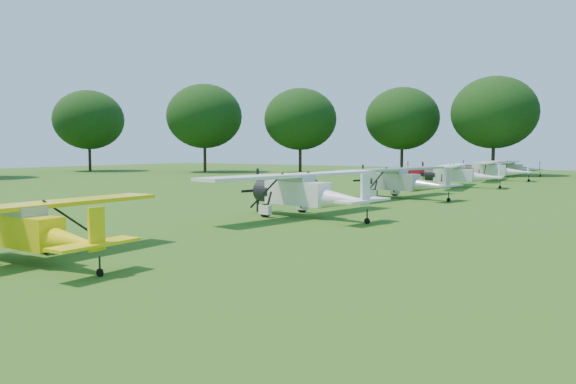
{
  "coord_description": "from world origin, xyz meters",
  "views": [
    {
      "loc": [
        16.88,
        -19.22,
        3.53
      ],
      "look_at": [
        1.65,
        3.25,
        1.4
      ],
      "focal_mm": 35.0,
      "sensor_mm": 36.0,
      "label": 1
    }
  ],
  "objects_px": {
    "aircraft_2": "(32,227)",
    "aircraft_6": "(494,169)",
    "aircraft_3": "(306,190)",
    "golf_cart": "(415,171)",
    "aircraft_7": "(513,167)",
    "aircraft_5": "(459,173)",
    "aircraft_4": "(402,179)"
  },
  "relations": [
    {
      "from": "aircraft_2",
      "to": "aircraft_6",
      "type": "xyz_separation_m",
      "value": [
        0.27,
        53.36,
        0.16
      ]
    },
    {
      "from": "aircraft_3",
      "to": "golf_cart",
      "type": "xyz_separation_m",
      "value": [
        -11.28,
        43.62,
        -0.76
      ]
    },
    {
      "from": "golf_cart",
      "to": "aircraft_2",
      "type": "bearing_deg",
      "value": -103.24
    },
    {
      "from": "aircraft_2",
      "to": "aircraft_7",
      "type": "relative_size",
      "value": 0.98
    },
    {
      "from": "aircraft_2",
      "to": "aircraft_6",
      "type": "height_order",
      "value": "aircraft_6"
    },
    {
      "from": "aircraft_5",
      "to": "golf_cart",
      "type": "height_order",
      "value": "aircraft_5"
    },
    {
      "from": "aircraft_4",
      "to": "aircraft_7",
      "type": "xyz_separation_m",
      "value": [
        -0.73,
        37.77,
        -0.18
      ]
    },
    {
      "from": "aircraft_3",
      "to": "aircraft_5",
      "type": "height_order",
      "value": "aircraft_3"
    },
    {
      "from": "aircraft_6",
      "to": "aircraft_7",
      "type": "xyz_separation_m",
      "value": [
        -0.55,
        11.8,
        -0.14
      ]
    },
    {
      "from": "aircraft_2",
      "to": "aircraft_7",
      "type": "xyz_separation_m",
      "value": [
        -0.28,
        65.16,
        0.02
      ]
    },
    {
      "from": "aircraft_2",
      "to": "aircraft_3",
      "type": "bearing_deg",
      "value": 86.11
    },
    {
      "from": "aircraft_3",
      "to": "aircraft_5",
      "type": "xyz_separation_m",
      "value": [
        -0.24,
        26.16,
        -0.12
      ]
    },
    {
      "from": "aircraft_4",
      "to": "aircraft_7",
      "type": "relative_size",
      "value": 1.16
    },
    {
      "from": "aircraft_4",
      "to": "aircraft_2",
      "type": "bearing_deg",
      "value": -81.24
    },
    {
      "from": "aircraft_3",
      "to": "aircraft_4",
      "type": "distance_m",
      "value": 12.9
    },
    {
      "from": "aircraft_6",
      "to": "aircraft_3",
      "type": "bearing_deg",
      "value": -96.02
    },
    {
      "from": "aircraft_4",
      "to": "aircraft_6",
      "type": "bearing_deg",
      "value": 100.13
    },
    {
      "from": "aircraft_4",
      "to": "aircraft_5",
      "type": "xyz_separation_m",
      "value": [
        -0.05,
        13.27,
        -0.06
      ]
    },
    {
      "from": "aircraft_5",
      "to": "aircraft_6",
      "type": "distance_m",
      "value": 12.71
    },
    {
      "from": "aircraft_2",
      "to": "aircraft_6",
      "type": "distance_m",
      "value": 53.36
    },
    {
      "from": "aircraft_2",
      "to": "aircraft_3",
      "type": "relative_size",
      "value": 0.81
    },
    {
      "from": "aircraft_2",
      "to": "golf_cart",
      "type": "xyz_separation_m",
      "value": [
        -10.63,
        58.12,
        -0.49
      ]
    },
    {
      "from": "aircraft_5",
      "to": "aircraft_6",
      "type": "relative_size",
      "value": 0.98
    },
    {
      "from": "aircraft_2",
      "to": "golf_cart",
      "type": "relative_size",
      "value": 3.8
    },
    {
      "from": "aircraft_3",
      "to": "aircraft_7",
      "type": "bearing_deg",
      "value": 99.62
    },
    {
      "from": "aircraft_3",
      "to": "aircraft_2",
      "type": "bearing_deg",
      "value": -83.99
    },
    {
      "from": "aircraft_4",
      "to": "golf_cart",
      "type": "distance_m",
      "value": 32.67
    },
    {
      "from": "aircraft_7",
      "to": "golf_cart",
      "type": "height_order",
      "value": "aircraft_7"
    },
    {
      "from": "aircraft_3",
      "to": "aircraft_4",
      "type": "height_order",
      "value": "aircraft_3"
    },
    {
      "from": "aircraft_5",
      "to": "aircraft_2",
      "type": "bearing_deg",
      "value": -100.19
    },
    {
      "from": "aircraft_4",
      "to": "golf_cart",
      "type": "xyz_separation_m",
      "value": [
        -11.09,
        30.72,
        -0.69
      ]
    },
    {
      "from": "aircraft_2",
      "to": "aircraft_4",
      "type": "xyz_separation_m",
      "value": [
        0.46,
        27.39,
        0.2
      ]
    }
  ]
}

